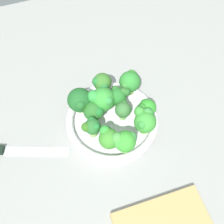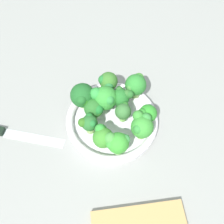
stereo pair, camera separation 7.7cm
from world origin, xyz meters
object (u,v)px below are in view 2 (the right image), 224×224
(broccoli_floret_9, at_px, (102,136))
(broccoli_floret_0, at_px, (89,123))
(broccoli_floret_7, at_px, (83,96))
(broccoli_floret_8, at_px, (108,82))
(broccoli_floret_11, at_px, (142,126))
(broccoli_floret_6, at_px, (117,143))
(broccoli_floret_10, at_px, (122,97))
(broccoli_floret_1, at_px, (95,108))
(broccoli_floret_3, at_px, (104,98))
(broccoli_floret_5, at_px, (136,85))
(knife, at_px, (4,132))
(broccoli_floret_2, at_px, (124,111))
(broccoli_floret_4, at_px, (147,114))
(bowl, at_px, (112,121))

(broccoli_floret_9, bearing_deg, broccoli_floret_0, -53.42)
(broccoli_floret_7, xyz_separation_m, broccoli_floret_8, (-0.07, -0.04, -0.00))
(broccoli_floret_11, bearing_deg, broccoli_floret_7, -39.06)
(broccoli_floret_6, xyz_separation_m, broccoli_floret_10, (-0.04, -0.13, 0.00))
(broccoli_floret_1, height_order, broccoli_floret_10, broccoli_floret_10)
(broccoli_floret_0, distance_m, broccoli_floret_3, 0.08)
(broccoli_floret_3, distance_m, broccoli_floret_5, 0.09)
(broccoli_floret_5, bearing_deg, knife, 7.58)
(broccoli_floret_2, distance_m, broccoli_floret_10, 0.04)
(broccoli_floret_4, xyz_separation_m, broccoli_floret_6, (0.09, 0.07, 0.00))
(broccoli_floret_4, bearing_deg, broccoli_floret_6, 38.98)
(broccoli_floret_4, xyz_separation_m, broccoli_floret_9, (0.12, 0.05, 0.00))
(broccoli_floret_4, bearing_deg, broccoli_floret_9, 21.27)
(broccoli_floret_3, bearing_deg, broccoli_floret_11, 129.65)
(broccoli_floret_9, distance_m, broccoli_floret_10, 0.12)
(broccoli_floret_10, bearing_deg, broccoli_floret_8, -59.40)
(broccoli_floret_1, relative_size, broccoli_floret_10, 0.94)
(broccoli_floret_7, distance_m, broccoli_floret_8, 0.08)
(broccoli_floret_2, distance_m, knife, 0.33)
(broccoli_floret_9, bearing_deg, broccoli_floret_8, -103.02)
(broccoli_floret_1, relative_size, knife, 0.23)
(broccoli_floret_7, bearing_deg, broccoli_floret_10, 172.53)
(broccoli_floret_3, xyz_separation_m, broccoli_floret_9, (0.02, 0.10, -0.01))
(broccoli_floret_11, bearing_deg, broccoli_floret_2, -56.45)
(broccoli_floret_0, xyz_separation_m, broccoli_floret_11, (-0.13, 0.03, 0.01))
(knife, bearing_deg, bowl, 176.47)
(broccoli_floret_1, xyz_separation_m, broccoli_floret_3, (-0.03, -0.02, 0.01))
(broccoli_floret_7, relative_size, knife, 0.30)
(broccoli_floret_2, relative_size, broccoli_floret_8, 0.85)
(broccoli_floret_0, bearing_deg, broccoli_floret_8, -118.89)
(broccoli_floret_6, bearing_deg, broccoli_floret_0, -46.26)
(bowl, relative_size, broccoli_floret_7, 3.19)
(broccoli_floret_0, height_order, broccoli_floret_4, broccoli_floret_0)
(broccoli_floret_0, height_order, broccoli_floret_3, broccoli_floret_3)
(bowl, relative_size, broccoli_floret_11, 3.52)
(broccoli_floret_2, bearing_deg, knife, -4.35)
(broccoli_floret_9, bearing_deg, broccoli_floret_6, 142.24)
(broccoli_floret_9, bearing_deg, broccoli_floret_11, -175.35)
(bowl, relative_size, broccoli_floret_4, 4.40)
(knife, bearing_deg, broccoli_floret_2, 175.65)
(broccoli_floret_8, height_order, knife, broccoli_floret_8)
(broccoli_floret_6, height_order, knife, broccoli_floret_6)
(broccoli_floret_7, height_order, broccoli_floret_10, broccoli_floret_7)
(broccoli_floret_4, height_order, broccoli_floret_6, broccoli_floret_6)
(broccoli_floret_5, xyz_separation_m, knife, (0.37, 0.05, -0.07))
(broccoli_floret_4, xyz_separation_m, broccoli_floret_8, (0.09, -0.11, 0.01))
(broccoli_floret_4, bearing_deg, knife, -5.77)
(broccoli_floret_3, height_order, broccoli_floret_11, broccoli_floret_3)
(broccoli_floret_1, bearing_deg, broccoli_floret_4, 164.68)
(broccoli_floret_2, distance_m, broccoli_floret_3, 0.06)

